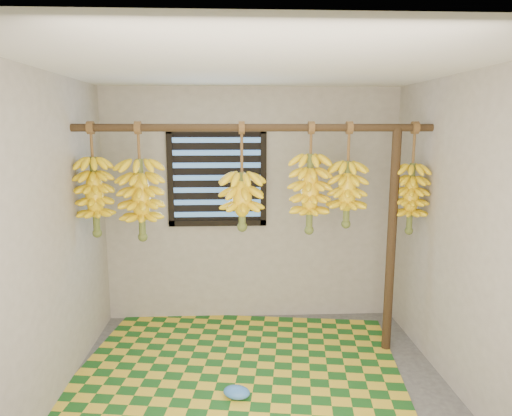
{
  "coord_description": "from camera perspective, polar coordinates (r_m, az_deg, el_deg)",
  "views": [
    {
      "loc": [
        -0.18,
        -3.13,
        2.01
      ],
      "look_at": [
        0.0,
        0.55,
        1.35
      ],
      "focal_mm": 32.0,
      "sensor_mm": 36.0,
      "label": 1
    }
  ],
  "objects": [
    {
      "name": "floor",
      "position": [
        3.73,
        0.44,
        -22.58
      ],
      "size": [
        3.0,
        3.0,
        0.01
      ],
      "primitive_type": "cube",
      "color": "#434343",
      "rests_on": "ground"
    },
    {
      "name": "ceiling",
      "position": [
        3.16,
        0.5,
        17.34
      ],
      "size": [
        3.0,
        3.0,
        0.01
      ],
      "primitive_type": "cube",
      "color": "silver",
      "rests_on": "wall_back"
    },
    {
      "name": "wall_back",
      "position": [
        4.71,
        -0.56,
        0.25
      ],
      "size": [
        3.0,
        0.01,
        2.4
      ],
      "primitive_type": "cube",
      "color": "gray",
      "rests_on": "floor"
    },
    {
      "name": "wall_left",
      "position": [
        3.5,
        -25.07,
        -4.22
      ],
      "size": [
        0.01,
        3.0,
        2.4
      ],
      "primitive_type": "cube",
      "color": "gray",
      "rests_on": "floor"
    },
    {
      "name": "wall_right",
      "position": [
        3.64,
        24.87,
        -3.65
      ],
      "size": [
        0.01,
        3.0,
        2.4
      ],
      "primitive_type": "cube",
      "color": "gray",
      "rests_on": "floor"
    },
    {
      "name": "window",
      "position": [
        4.64,
        -4.88,
        3.81
      ],
      "size": [
        1.0,
        0.04,
        1.0
      ],
      "color": "black",
      "rests_on": "wall_back"
    },
    {
      "name": "hanging_pole",
      "position": [
        3.83,
        -0.11,
        10.01
      ],
      "size": [
        3.0,
        0.06,
        0.06
      ],
      "primitive_type": "cylinder",
      "rotation": [
        0.0,
        1.57,
        0.0
      ],
      "color": "#3A2816",
      "rests_on": "wall_left"
    },
    {
      "name": "support_post",
      "position": [
        4.19,
        16.55,
        -4.21
      ],
      "size": [
        0.08,
        0.08,
        2.0
      ],
      "primitive_type": "cylinder",
      "color": "#3A2816",
      "rests_on": "floor"
    },
    {
      "name": "woven_mat",
      "position": [
        4.07,
        -2.14,
        -19.37
      ],
      "size": [
        2.92,
        2.47,
        0.01
      ],
      "primitive_type": "cube",
      "rotation": [
        0.0,
        0.0,
        -0.14
      ],
      "color": "#174F19",
      "rests_on": "floor"
    },
    {
      "name": "plastic_bag",
      "position": [
        3.68,
        -2.43,
        -22.02
      ],
      "size": [
        0.25,
        0.21,
        0.08
      ],
      "primitive_type": "ellipsoid",
      "rotation": [
        0.0,
        0.0,
        -0.34
      ],
      "color": "#3570C5",
      "rests_on": "woven_mat"
    },
    {
      "name": "banana_bunch_a",
      "position": [
        4.04,
        -19.49,
        1.37
      ],
      "size": [
        0.3,
        0.3,
        0.95
      ],
      "color": "brown",
      "rests_on": "hanging_pole"
    },
    {
      "name": "banana_bunch_b",
      "position": [
        3.96,
        -14.16,
        1.04
      ],
      "size": [
        0.37,
        0.37,
        0.99
      ],
      "color": "brown",
      "rests_on": "hanging_pole"
    },
    {
      "name": "banana_bunch_c",
      "position": [
        3.88,
        -1.76,
        0.92
      ],
      "size": [
        0.35,
        0.35,
        0.91
      ],
      "color": "brown",
      "rests_on": "hanging_pole"
    },
    {
      "name": "banana_bunch_d",
      "position": [
        3.92,
        6.74,
        1.8
      ],
      "size": [
        0.35,
        0.35,
        0.95
      ],
      "color": "brown",
      "rests_on": "hanging_pole"
    },
    {
      "name": "banana_bunch_e",
      "position": [
        3.99,
        11.3,
        1.75
      ],
      "size": [
        0.32,
        0.32,
        0.89
      ],
      "color": "brown",
      "rests_on": "hanging_pole"
    },
    {
      "name": "banana_bunch_f",
      "position": [
        4.17,
        18.78,
        1.16
      ],
      "size": [
        0.3,
        0.3,
        0.96
      ],
      "color": "brown",
      "rests_on": "hanging_pole"
    }
  ]
}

